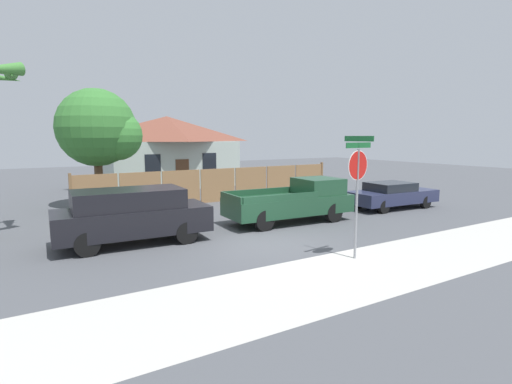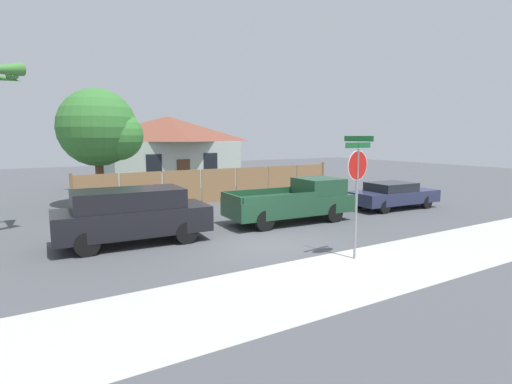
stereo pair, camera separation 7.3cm
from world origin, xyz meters
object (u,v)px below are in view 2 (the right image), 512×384
(red_suv, at_px, (132,214))
(orange_pickup, at_px, (295,201))
(oak_tree, at_px, (102,130))
(house, at_px, (169,150))
(stop_sign, at_px, (357,175))
(parked_sedan, at_px, (393,195))

(red_suv, relative_size, orange_pickup, 0.92)
(oak_tree, distance_m, red_suv, 8.35)
(house, xyz_separation_m, red_suv, (-6.26, -14.57, -1.55))
(orange_pickup, relative_size, stop_sign, 1.53)
(stop_sign, bearing_deg, oak_tree, 101.60)
(red_suv, xyz_separation_m, stop_sign, (5.01, -4.95, 1.44))
(house, relative_size, red_suv, 1.89)
(oak_tree, bearing_deg, red_suv, -94.39)
(red_suv, relative_size, stop_sign, 1.42)
(orange_pickup, bearing_deg, oak_tree, 130.21)
(red_suv, xyz_separation_m, orange_pickup, (6.54, -0.02, -0.12))
(house, xyz_separation_m, stop_sign, (-1.25, -19.51, -0.12))
(parked_sedan, bearing_deg, house, 116.15)
(stop_sign, bearing_deg, parked_sedan, 26.20)
(house, distance_m, orange_pickup, 14.68)
(house, height_order, oak_tree, oak_tree)
(house, bearing_deg, red_suv, -113.25)
(orange_pickup, bearing_deg, parked_sedan, 3.28)
(red_suv, distance_m, stop_sign, 7.18)
(parked_sedan, bearing_deg, red_suv, -176.88)
(parked_sedan, xyz_separation_m, stop_sign, (-7.45, -4.95, 1.74))
(orange_pickup, height_order, parked_sedan, orange_pickup)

